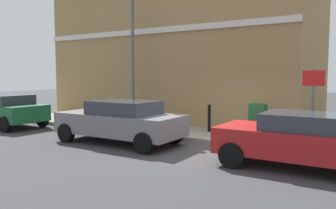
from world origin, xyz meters
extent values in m
plane|color=#38383A|center=(0.00, 0.00, 0.00)|extent=(80.00, 80.00, 0.00)
cube|color=gray|center=(1.98, 6.00, 0.07)|extent=(2.43, 30.00, 0.15)
cube|color=#9E7A4C|center=(6.60, 4.41, 3.59)|extent=(6.80, 12.82, 7.17)
cube|color=silver|center=(3.16, 4.41, 4.24)|extent=(0.12, 12.82, 0.24)
cube|color=maroon|center=(-0.64, -2.77, 0.64)|extent=(1.85, 3.96, 0.65)
cube|color=#2D333D|center=(-0.64, -2.83, 1.16)|extent=(1.60, 1.81, 0.42)
cylinder|color=black|center=(-1.50, -1.37, 0.32)|extent=(0.23, 0.64, 0.64)
cylinder|color=black|center=(0.18, -1.34, 0.32)|extent=(0.23, 0.64, 0.64)
cube|color=slate|center=(-0.64, 2.99, 0.66)|extent=(1.84, 4.40, 0.68)
cube|color=#2D333D|center=(-0.63, 2.76, 1.21)|extent=(1.60, 2.16, 0.45)
cylinder|color=black|center=(-1.50, 4.62, 0.32)|extent=(0.23, 0.64, 0.64)
cylinder|color=black|center=(0.20, 4.64, 0.32)|extent=(0.23, 0.64, 0.64)
cylinder|color=black|center=(-1.47, 1.34, 0.32)|extent=(0.23, 0.64, 0.64)
cylinder|color=black|center=(0.23, 1.36, 0.32)|extent=(0.23, 0.64, 0.64)
cube|color=#195933|center=(-0.57, 9.64, 0.67)|extent=(1.88, 3.98, 0.69)
cube|color=#2D333D|center=(-0.57, 9.47, 1.21)|extent=(1.63, 1.94, 0.43)
cylinder|color=black|center=(0.31, 11.05, 0.32)|extent=(0.23, 0.64, 0.64)
cylinder|color=black|center=(-1.45, 8.23, 0.32)|extent=(0.23, 0.64, 0.64)
cylinder|color=black|center=(0.26, 8.20, 0.32)|extent=(0.23, 0.64, 0.64)
cube|color=#1E4C28|center=(2.19, -0.84, 0.72)|extent=(0.40, 0.55, 1.15)
cube|color=#333333|center=(2.19, -0.84, 0.19)|extent=(0.46, 0.61, 0.08)
cylinder|color=black|center=(2.29, 1.06, 0.62)|extent=(0.12, 0.12, 0.95)
sphere|color=black|center=(2.29, 1.06, 1.12)|extent=(0.14, 0.14, 0.14)
cylinder|color=black|center=(1.02, 2.59, 0.62)|extent=(0.12, 0.12, 0.95)
sphere|color=black|center=(1.02, 2.59, 1.12)|extent=(0.14, 0.14, 0.14)
cylinder|color=#59595B|center=(1.10, -2.77, 1.30)|extent=(0.08, 0.08, 2.30)
cube|color=white|center=(1.08, -2.77, 2.20)|extent=(0.03, 0.56, 0.40)
cube|color=red|center=(1.07, -2.77, 2.20)|extent=(0.01, 0.60, 0.44)
cylinder|color=#59595B|center=(2.28, 4.70, 2.90)|extent=(0.14, 0.14, 5.50)
camera|label=1|loc=(-9.23, -4.43, 2.29)|focal=36.07mm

